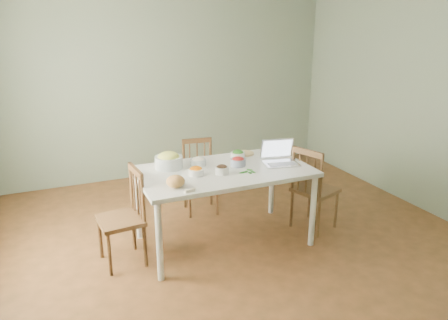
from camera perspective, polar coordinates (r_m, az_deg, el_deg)
name	(u,v)px	position (r m, az deg, el deg)	size (l,w,h in m)	color
floor	(240,245)	(4.65, 2.10, -11.18)	(5.00, 5.00, 0.00)	#482F17
wall_back	(168,85)	(6.47, -7.40, 9.80)	(5.00, 0.00, 2.70)	gray
wall_right	(433,102)	(5.69, 25.89, 6.97)	(0.00, 5.00, 2.70)	gray
dining_table	(224,206)	(4.55, 0.00, -6.12)	(1.75, 0.98, 0.82)	white
chair_far	(200,177)	(5.25, -3.14, -2.30)	(0.39, 0.38, 0.89)	#40240D
chair_left	(120,218)	(4.26, -13.56, -7.45)	(0.42, 0.40, 0.95)	#40240D
chair_right	(315,188)	(4.93, 11.97, -3.61)	(0.43, 0.41, 0.96)	#40240D
bread_boule	(176,181)	(3.94, -6.43, -2.81)	(0.17, 0.17, 0.11)	#AB814B
butter_stick	(190,191)	(3.84, -4.55, -4.05)	(0.10, 0.03, 0.03)	#F7ECCC
bowl_squash	(169,160)	(4.44, -7.32, -0.03)	(0.29, 0.29, 0.17)	#DDDD51
bowl_carrot	(196,171)	(4.23, -3.72, -1.44)	(0.15, 0.15, 0.09)	#D35B00
bowl_onion	(198,161)	(4.50, -3.45, -0.19)	(0.16, 0.16, 0.09)	white
bowl_mushroom	(222,169)	(4.25, -0.29, -1.25)	(0.14, 0.14, 0.09)	black
bowl_redpep	(238,161)	(4.49, 1.86, -0.18)	(0.16, 0.16, 0.09)	#B4280E
bowl_broccoli	(238,154)	(4.71, 1.83, 0.74)	(0.16, 0.16, 0.10)	#1C4D18
flatbread	(245,153)	(4.88, 2.77, 0.88)	(0.21, 0.21, 0.02)	beige
basil_bunch	(247,171)	(4.31, 3.00, -1.48)	(0.19, 0.19, 0.02)	#174C0A
laptop	(282,153)	(4.54, 7.63, 0.88)	(0.36, 0.32, 0.24)	silver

